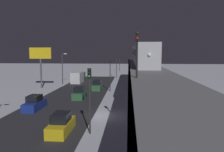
{
  "coord_description": "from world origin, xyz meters",
  "views": [
    {
      "loc": [
        -3.69,
        25.81,
        7.91
      ],
      "look_at": [
        0.19,
        -24.76,
        2.23
      ],
      "focal_mm": 34.22,
      "sensor_mm": 36.0,
      "label": 1
    }
  ],
  "objects_px": {
    "box_truck": "(78,77)",
    "traffic_light_distant": "(120,61)",
    "sedan_yellow_2": "(61,125)",
    "traffic_light_mid": "(110,71)",
    "subway_train": "(141,54)",
    "sedan_green_2": "(97,86)",
    "commercial_billboard": "(40,57)",
    "sedan_green": "(79,94)",
    "traffic_light_far": "(116,64)",
    "rail_signal": "(137,46)",
    "sedan_blue": "(35,104)",
    "traffic_light_near": "(90,91)"
  },
  "relations": [
    {
      "from": "box_truck",
      "to": "traffic_light_distant",
      "type": "height_order",
      "value": "traffic_light_distant"
    },
    {
      "from": "sedan_yellow_2",
      "to": "traffic_light_mid",
      "type": "relative_size",
      "value": 0.68
    },
    {
      "from": "subway_train",
      "to": "sedan_green_2",
      "type": "distance_m",
      "value": 11.27
    },
    {
      "from": "sedan_yellow_2",
      "to": "commercial_billboard",
      "type": "xyz_separation_m",
      "value": [
        12.54,
        -25.32,
        6.03
      ]
    },
    {
      "from": "sedan_green",
      "to": "traffic_light_far",
      "type": "relative_size",
      "value": 0.64
    },
    {
      "from": "rail_signal",
      "to": "sedan_green",
      "type": "bearing_deg",
      "value": -62.54
    },
    {
      "from": "sedan_green",
      "to": "rail_signal",
      "type": "bearing_deg",
      "value": -62.54
    },
    {
      "from": "sedan_green",
      "to": "sedan_blue",
      "type": "relative_size",
      "value": 0.91
    },
    {
      "from": "traffic_light_far",
      "to": "commercial_billboard",
      "type": "distance_m",
      "value": 25.64
    },
    {
      "from": "sedan_yellow_2",
      "to": "commercial_billboard",
      "type": "bearing_deg",
      "value": 116.35
    },
    {
      "from": "subway_train",
      "to": "traffic_light_distant",
      "type": "bearing_deg",
      "value": -82.1
    },
    {
      "from": "sedan_yellow_2",
      "to": "traffic_light_far",
      "type": "distance_m",
      "value": 45.84
    },
    {
      "from": "sedan_green_2",
      "to": "traffic_light_near",
      "type": "xyz_separation_m",
      "value": [
        -2.9,
        24.82,
        3.4
      ]
    },
    {
      "from": "traffic_light_distant",
      "to": "traffic_light_near",
      "type": "bearing_deg",
      "value": 90.0
    },
    {
      "from": "sedan_yellow_2",
      "to": "traffic_light_mid",
      "type": "bearing_deg",
      "value": 82.73
    },
    {
      "from": "sedan_yellow_2",
      "to": "traffic_light_near",
      "type": "xyz_separation_m",
      "value": [
        -2.9,
        0.15,
        3.4
      ]
    },
    {
      "from": "subway_train",
      "to": "traffic_light_mid",
      "type": "distance_m",
      "value": 7.14
    },
    {
      "from": "traffic_light_mid",
      "to": "commercial_billboard",
      "type": "xyz_separation_m",
      "value": [
        15.44,
        -2.59,
        2.63
      ]
    },
    {
      "from": "box_truck",
      "to": "sedan_blue",
      "type": "bearing_deg",
      "value": 90.43
    },
    {
      "from": "commercial_billboard",
      "to": "sedan_blue",
      "type": "bearing_deg",
      "value": 109.73
    },
    {
      "from": "traffic_light_near",
      "to": "traffic_light_far",
      "type": "xyz_separation_m",
      "value": [
        0.0,
        -45.77,
        0.0
      ]
    },
    {
      "from": "subway_train",
      "to": "traffic_light_near",
      "type": "distance_m",
      "value": 25.38
    },
    {
      "from": "sedan_green_2",
      "to": "box_truck",
      "type": "height_order",
      "value": "box_truck"
    },
    {
      "from": "rail_signal",
      "to": "sedan_yellow_2",
      "type": "bearing_deg",
      "value": -13.63
    },
    {
      "from": "traffic_light_distant",
      "to": "box_truck",
      "type": "bearing_deg",
      "value": 74.16
    },
    {
      "from": "sedan_green",
      "to": "commercial_billboard",
      "type": "bearing_deg",
      "value": 138.15
    },
    {
      "from": "rail_signal",
      "to": "traffic_light_near",
      "type": "xyz_separation_m",
      "value": [
        4.38,
        -1.61,
        -4.26
      ]
    },
    {
      "from": "sedan_yellow_2",
      "to": "traffic_light_near",
      "type": "relative_size",
      "value": 0.68
    },
    {
      "from": "sedan_green",
      "to": "sedan_yellow_2",
      "type": "relative_size",
      "value": 0.95
    },
    {
      "from": "traffic_light_far",
      "to": "traffic_light_mid",
      "type": "bearing_deg",
      "value": 90.0
    },
    {
      "from": "sedan_blue",
      "to": "traffic_light_distant",
      "type": "xyz_separation_m",
      "value": [
        -9.3,
        -60.31,
        3.4
      ]
    },
    {
      "from": "box_truck",
      "to": "traffic_light_near",
      "type": "xyz_separation_m",
      "value": [
        -9.5,
        35.17,
        2.85
      ]
    },
    {
      "from": "sedan_green",
      "to": "sedan_blue",
      "type": "bearing_deg",
      "value": -121.5
    },
    {
      "from": "sedan_yellow_2",
      "to": "box_truck",
      "type": "distance_m",
      "value": 35.64
    },
    {
      "from": "sedan_green_2",
      "to": "sedan_blue",
      "type": "bearing_deg",
      "value": -111.23
    },
    {
      "from": "traffic_light_mid",
      "to": "sedan_yellow_2",
      "type": "bearing_deg",
      "value": 82.73
    },
    {
      "from": "sedan_yellow_2",
      "to": "traffic_light_far",
      "type": "height_order",
      "value": "traffic_light_far"
    },
    {
      "from": "subway_train",
      "to": "commercial_billboard",
      "type": "bearing_deg",
      "value": -2.84
    },
    {
      "from": "rail_signal",
      "to": "sedan_yellow_2",
      "type": "relative_size",
      "value": 0.93
    },
    {
      "from": "traffic_light_near",
      "to": "traffic_light_mid",
      "type": "relative_size",
      "value": 1.0
    },
    {
      "from": "sedan_yellow_2",
      "to": "traffic_light_distant",
      "type": "xyz_separation_m",
      "value": [
        -2.9,
        -68.51,
        3.4
      ]
    },
    {
      "from": "traffic_light_far",
      "to": "traffic_light_distant",
      "type": "relative_size",
      "value": 1.0
    },
    {
      "from": "sedan_yellow_2",
      "to": "traffic_light_far",
      "type": "xyz_separation_m",
      "value": [
        -2.9,
        -45.62,
        3.4
      ]
    },
    {
      "from": "sedan_green_2",
      "to": "sedan_yellow_2",
      "type": "height_order",
      "value": "same"
    },
    {
      "from": "traffic_light_mid",
      "to": "traffic_light_distant",
      "type": "distance_m",
      "value": 45.77
    },
    {
      "from": "subway_train",
      "to": "sedan_green",
      "type": "xyz_separation_m",
      "value": [
        10.84,
        8.55,
        -6.72
      ]
    },
    {
      "from": "rail_signal",
      "to": "sedan_green_2",
      "type": "height_order",
      "value": "rail_signal"
    },
    {
      "from": "rail_signal",
      "to": "traffic_light_near",
      "type": "distance_m",
      "value": 6.32
    },
    {
      "from": "commercial_billboard",
      "to": "traffic_light_distant",
      "type": "bearing_deg",
      "value": -109.68
    },
    {
      "from": "traffic_light_distant",
      "to": "commercial_billboard",
      "type": "bearing_deg",
      "value": 70.32
    }
  ]
}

